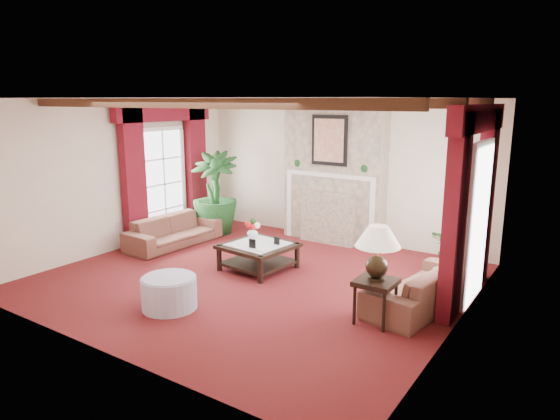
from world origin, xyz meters
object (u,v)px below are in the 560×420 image
Objects in this scene: coffee_table at (258,257)px; ottoman at (169,293)px; sofa_left at (174,226)px; side_table at (375,301)px; potted_palm at (215,211)px; sofa_right at (422,279)px.

ottoman reaches higher than coffee_table.
sofa_left is 3.42× the size of side_table.
ottoman is (2.05, -2.11, -0.16)m from sofa_left.
potted_palm is (0.06, 1.12, 0.10)m from sofa_left.
potted_palm is at bearing 153.09° from coffee_table.
ottoman is (-0.07, -1.89, 0.00)m from coffee_table.
sofa_right is at bearing -15.78° from potted_palm.
sofa_right is 3.53× the size of side_table.
coffee_table is (-2.66, -0.00, -0.16)m from sofa_right.
sofa_left is 4.58m from side_table.
sofa_left is 4.78m from sofa_right.
potted_palm is (-4.72, 1.33, 0.10)m from sofa_right.
sofa_right is (4.77, -0.21, 0.00)m from sofa_left.
coffee_table is at bearing 87.94° from ottoman.
coffee_table is (2.12, -0.22, -0.16)m from sofa_left.
coffee_table is 1.84× the size of side_table.
potted_palm is 3.44× the size of side_table.
sofa_right is 2.66m from coffee_table.
sofa_left is 0.97× the size of sofa_right.
ottoman is at bearing -45.67° from sofa_right.
sofa_right reaches higher than sofa_left.
side_table is at bearing -12.85° from coffee_table.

